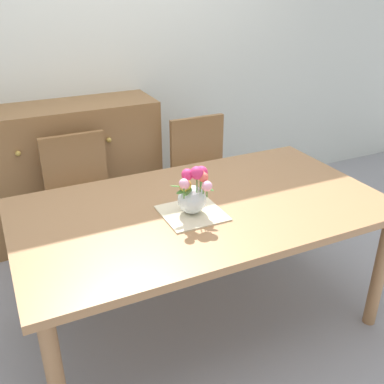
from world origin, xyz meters
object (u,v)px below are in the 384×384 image
(chair_left, at_px, (81,194))
(chair_right, at_px, (204,171))
(dresser, at_px, (64,172))
(flower_vase, at_px, (193,192))
(dining_table, at_px, (202,218))

(chair_left, relative_size, chair_right, 1.00)
(dresser, xyz_separation_m, flower_vase, (0.39, -1.40, 0.37))
(dining_table, distance_m, chair_left, 0.99)
(dining_table, bearing_deg, chair_left, 117.40)
(chair_left, xyz_separation_m, flower_vase, (0.36, -0.94, 0.35))
(chair_left, distance_m, flower_vase, 1.07)
(chair_right, bearing_deg, chair_left, 0.00)
(flower_vase, bearing_deg, dresser, 105.48)
(dining_table, relative_size, flower_vase, 7.28)
(chair_right, distance_m, dresser, 1.04)
(flower_vase, bearing_deg, dining_table, 38.48)
(dining_table, bearing_deg, flower_vase, -141.52)
(dining_table, xyz_separation_m, chair_left, (-0.45, 0.87, -0.15))
(chair_right, height_order, dresser, dresser)
(dining_table, bearing_deg, chair_right, 62.60)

